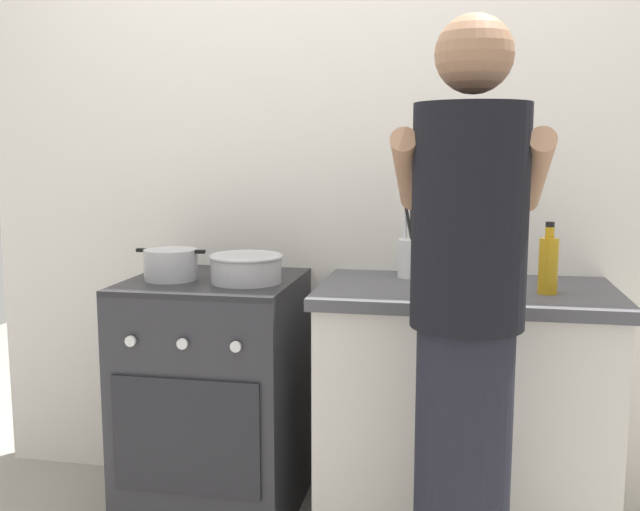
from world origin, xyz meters
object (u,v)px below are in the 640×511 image
Objects in this scene: oil_bottle at (548,264)px; stove_range at (215,398)px; spice_bottle at (485,280)px; pot at (171,264)px; mixing_bowl at (246,267)px; person at (466,340)px; utensil_crock at (411,253)px.

stove_range is at bearing 177.16° from oil_bottle.
stove_range is 10.77× the size of spice_bottle.
pot is 0.28m from mixing_bowl.
utensil_crock is at bearing 105.13° from person.
pot is 1.10m from spice_bottle.
person is at bearing -33.68° from mixing_bowl.
person is (0.90, -0.55, 0.41)m from stove_range.
oil_bottle is at bearing -26.43° from utensil_crock.
pot reaches higher than stove_range.
oil_bottle reaches higher than stove_range.
utensil_crock is (0.84, 0.22, 0.03)m from pot.
spice_bottle is at bearing -3.85° from stove_range.
pot reaches higher than spice_bottle.
person is (-0.06, -0.49, -0.08)m from spice_bottle.
oil_bottle reaches higher than mixing_bowl.
spice_bottle is (0.96, -0.06, 0.49)m from stove_range.
pot is (-0.14, -0.05, 0.51)m from stove_range.
oil_bottle is at bearing -0.56° from mixing_bowl.
pot is 0.87m from utensil_crock.
utensil_crock is 0.76m from person.
stove_range is at bearing 176.15° from spice_bottle.
pot is at bearing 179.98° from mixing_bowl.
pot is at bearing 179.56° from oil_bottle.
utensil_crock is (0.70, 0.17, 0.54)m from stove_range.
mixing_bowl is 0.15× the size of person.
stove_range is 3.51× the size of pot.
person is at bearing -74.87° from utensil_crock.
stove_range is 1.13m from person.
spice_bottle is (0.82, -0.02, -0.01)m from mixing_bowl.
oil_bottle is at bearing 2.04° from spice_bottle.
utensil_crock is 1.44× the size of oil_bottle.
utensil_crock is at bearing 14.41° from pot.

